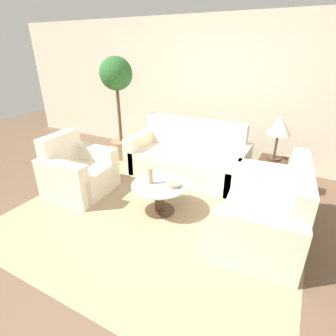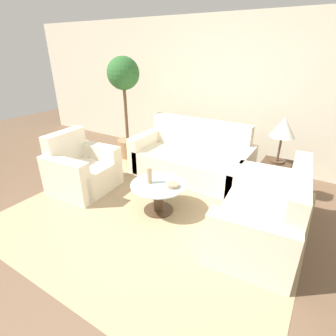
# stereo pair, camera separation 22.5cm
# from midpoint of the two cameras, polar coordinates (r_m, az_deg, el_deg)

# --- Properties ---
(ground_plane) EXTENTS (14.00, 14.00, 0.00)m
(ground_plane) POSITION_cam_midpoint_polar(r_m,az_deg,el_deg) (3.10, -10.14, -17.31)
(ground_plane) COLOR brown
(wall_back) EXTENTS (10.00, 0.06, 2.60)m
(wall_back) POSITION_cam_midpoint_polar(r_m,az_deg,el_deg) (5.10, 10.62, 15.80)
(wall_back) COLOR beige
(wall_back) RESTS_ON ground_plane
(rug) EXTENTS (3.66, 3.33, 0.01)m
(rug) POSITION_cam_midpoint_polar(r_m,az_deg,el_deg) (3.68, -3.61, -9.22)
(rug) COLOR tan
(rug) RESTS_ON ground_plane
(sofa_main) EXTENTS (2.02, 0.88, 0.94)m
(sofa_main) POSITION_cam_midpoint_polar(r_m,az_deg,el_deg) (4.58, 2.99, 2.08)
(sofa_main) COLOR beige
(sofa_main) RESTS_ON ground_plane
(armchair) EXTENTS (0.87, 0.96, 0.90)m
(armchair) POSITION_cam_midpoint_polar(r_m,az_deg,el_deg) (4.29, -20.62, -1.19)
(armchair) COLOR beige
(armchair) RESTS_ON ground_plane
(loveseat) EXTENTS (0.96, 1.55, 0.92)m
(loveseat) POSITION_cam_midpoint_polar(r_m,az_deg,el_deg) (3.28, 19.31, -9.34)
(loveseat) COLOR beige
(loveseat) RESTS_ON ground_plane
(coffee_table) EXTENTS (0.74, 0.74, 0.41)m
(coffee_table) POSITION_cam_midpoint_polar(r_m,az_deg,el_deg) (3.54, -3.73, -5.68)
(coffee_table) COLOR #422D1E
(coffee_table) RESTS_ON ground_plane
(side_table) EXTENTS (0.39, 0.39, 0.60)m
(side_table) POSITION_cam_midpoint_polar(r_m,az_deg,el_deg) (4.13, 19.89, -2.05)
(side_table) COLOR #422D1E
(side_table) RESTS_ON ground_plane
(table_lamp) EXTENTS (0.33, 0.33, 0.64)m
(table_lamp) POSITION_cam_midpoint_polar(r_m,az_deg,el_deg) (3.86, 21.57, 8.43)
(table_lamp) COLOR #422D1E
(table_lamp) RESTS_ON side_table
(potted_plant) EXTENTS (0.60, 0.60, 1.93)m
(potted_plant) POSITION_cam_midpoint_polar(r_m,az_deg,el_deg) (5.17, -12.21, 15.70)
(potted_plant) COLOR #93704C
(potted_plant) RESTS_ON ground_plane
(vase) EXTENTS (0.07, 0.07, 0.23)m
(vase) POSITION_cam_midpoint_polar(r_m,az_deg,el_deg) (3.45, -5.77, -1.73)
(vase) COLOR tan
(vase) RESTS_ON coffee_table
(bowl) EXTENTS (0.16, 0.16, 0.05)m
(bowl) POSITION_cam_midpoint_polar(r_m,az_deg,el_deg) (3.39, -0.48, -3.79)
(bowl) COLOR gray
(bowl) RESTS_ON coffee_table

